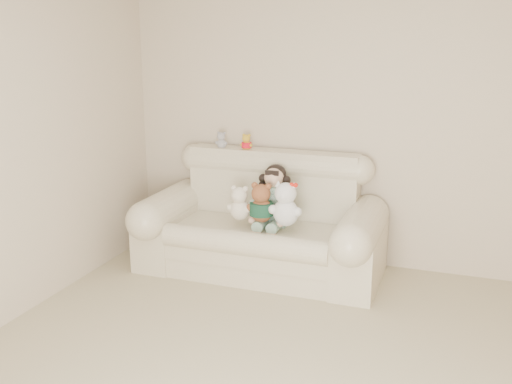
{
  "coord_description": "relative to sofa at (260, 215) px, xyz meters",
  "views": [
    {
      "loc": [
        0.78,
        -2.62,
        2.03
      ],
      "look_at": [
        -0.85,
        1.9,
        0.75
      ],
      "focal_mm": 41.41,
      "sensor_mm": 36.0,
      "label": 1
    }
  ],
  "objects": [
    {
      "name": "seated_child",
      "position": [
        0.1,
        0.08,
        0.18
      ],
      "size": [
        0.34,
        0.41,
        0.54
      ],
      "primitive_type": null,
      "rotation": [
        0.0,
        0.0,
        -0.05
      ],
      "color": "#2C7551",
      "rests_on": "sofa"
    },
    {
      "name": "white_cat",
      "position": [
        0.28,
        -0.14,
        0.21
      ],
      "size": [
        0.33,
        0.28,
        0.45
      ],
      "primitive_type": null,
      "rotation": [
        0.0,
        0.0,
        -0.25
      ],
      "color": "white",
      "rests_on": "sofa"
    },
    {
      "name": "cream_teddy",
      "position": [
        -0.14,
        -0.12,
        0.16
      ],
      "size": [
        0.24,
        0.19,
        0.35
      ],
      "primitive_type": null,
      "rotation": [
        0.0,
        0.0,
        0.06
      ],
      "color": "white",
      "rests_on": "sofa"
    },
    {
      "name": "sofa",
      "position": [
        0.0,
        0.0,
        0.0
      ],
      "size": [
        2.1,
        0.95,
        1.03
      ],
      "primitive_type": null,
      "color": "#FFF1CD",
      "rests_on": "floor"
    },
    {
      "name": "wall_back",
      "position": [
        0.85,
        0.5,
        0.78
      ],
      "size": [
        4.5,
        0.0,
        4.5
      ],
      "primitive_type": "plane",
      "rotation": [
        1.57,
        0.0,
        0.0
      ],
      "color": "beige",
      "rests_on": "ground"
    },
    {
      "name": "yellow_mini_bear",
      "position": [
        -0.25,
        0.34,
        0.59
      ],
      "size": [
        0.12,
        0.09,
        0.18
      ],
      "primitive_type": null,
      "rotation": [
        0.0,
        0.0,
        0.04
      ],
      "color": "gold",
      "rests_on": "sofa"
    },
    {
      "name": "brown_teddy",
      "position": [
        0.06,
        -0.12,
        0.19
      ],
      "size": [
        0.28,
        0.22,
        0.4
      ],
      "primitive_type": null,
      "rotation": [
        0.0,
        0.0,
        -0.11
      ],
      "color": "brown",
      "rests_on": "sofa"
    },
    {
      "name": "grey_mini_plush",
      "position": [
        -0.5,
        0.34,
        0.59
      ],
      "size": [
        0.13,
        0.11,
        0.19
      ],
      "primitive_type": null,
      "rotation": [
        0.0,
        0.0,
        -0.12
      ],
      "color": "#B1AFB7",
      "rests_on": "sofa"
    }
  ]
}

